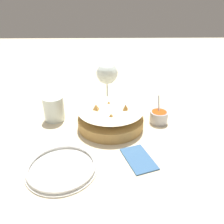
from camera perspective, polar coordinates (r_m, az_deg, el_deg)
The scene contains 7 objects.
ground_plane at distance 0.80m, azimuth -0.81°, elevation -3.87°, with size 4.00×4.00×0.00m, color beige.
food_basket at distance 0.79m, azimuth -0.07°, elevation -1.65°, with size 0.24×0.24×0.09m.
sauce_cup at distance 0.84m, azimuth 12.43°, elevation -1.11°, with size 0.07×0.07×0.10m.
wine_glass at distance 0.97m, azimuth -0.87°, elevation 9.76°, with size 0.09×0.09×0.17m.
beer_mug at distance 0.86m, azimuth -14.58°, elevation 0.73°, with size 0.11×0.08×0.09m.
side_plate at distance 0.63m, azimuth -12.56°, elevation -13.94°, with size 0.20×0.20×0.01m.
napkin at distance 0.66m, azimuth 7.40°, elevation -11.87°, with size 0.14×0.11×0.01m.
Camera 1 is at (-0.68, 0.00, 0.42)m, focal length 35.00 mm.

